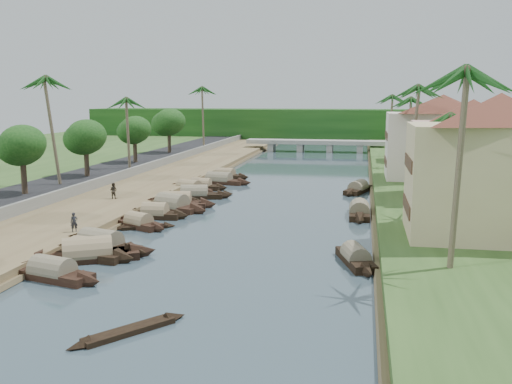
% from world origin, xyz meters
% --- Properties ---
extents(ground, '(220.00, 220.00, 0.00)m').
position_xyz_m(ground, '(0.00, 0.00, 0.00)').
color(ground, '#364851').
rests_on(ground, ground).
extents(left_bank, '(10.00, 180.00, 0.80)m').
position_xyz_m(left_bank, '(-16.00, 20.00, 0.40)').
color(left_bank, brown).
rests_on(left_bank, ground).
extents(right_bank, '(16.00, 180.00, 1.20)m').
position_xyz_m(right_bank, '(19.00, 20.00, 0.60)').
color(right_bank, '#2C491D').
rests_on(right_bank, ground).
extents(road, '(8.00, 180.00, 1.40)m').
position_xyz_m(road, '(-24.50, 20.00, 0.70)').
color(road, black).
rests_on(road, ground).
extents(retaining_wall, '(0.40, 180.00, 1.10)m').
position_xyz_m(retaining_wall, '(-20.20, 20.00, 1.35)').
color(retaining_wall, slate).
rests_on(retaining_wall, left_bank).
extents(treeline, '(120.00, 14.00, 8.00)m').
position_xyz_m(treeline, '(0.00, 100.00, 4.00)').
color(treeline, '#123B10').
rests_on(treeline, ground).
extents(bridge, '(28.00, 4.00, 2.40)m').
position_xyz_m(bridge, '(0.00, 72.00, 1.72)').
color(bridge, gray).
rests_on(bridge, ground).
extents(building_near, '(14.85, 14.85, 10.20)m').
position_xyz_m(building_near, '(18.99, -2.00, 6.38)').
color(building_near, '#CDBC89').
rests_on(building_near, right_bank).
extents(building_mid, '(14.11, 14.11, 9.70)m').
position_xyz_m(building_mid, '(19.99, 14.00, 6.13)').
color(building_mid, '#D19B93').
rests_on(building_mid, right_bank).
extents(building_far, '(15.59, 15.59, 10.20)m').
position_xyz_m(building_far, '(18.99, 28.00, 6.38)').
color(building_far, silver).
rests_on(building_far, right_bank).
extents(building_distant, '(12.62, 12.62, 9.20)m').
position_xyz_m(building_distant, '(19.99, 48.00, 5.88)').
color(building_distant, '#CDBC89').
rests_on(building_distant, right_bank).
extents(sampan_0, '(7.78, 3.42, 2.04)m').
position_xyz_m(sampan_0, '(-8.91, -13.50, 0.41)').
color(sampan_0, black).
rests_on(sampan_0, ground).
extents(sampan_1, '(7.60, 2.87, 2.21)m').
position_xyz_m(sampan_1, '(-8.80, -8.87, 0.42)').
color(sampan_1, black).
rests_on(sampan_1, ground).
extents(sampan_2, '(9.33, 6.30, 2.49)m').
position_xyz_m(sampan_2, '(-8.69, -9.35, 0.42)').
color(sampan_2, black).
rests_on(sampan_2, ground).
extents(sampan_3, '(8.93, 4.37, 2.35)m').
position_xyz_m(sampan_3, '(-8.98, -6.78, 0.42)').
color(sampan_3, black).
rests_on(sampan_3, ground).
extents(sampan_4, '(6.33, 4.07, 1.87)m').
position_xyz_m(sampan_4, '(-9.06, 0.69, 0.41)').
color(sampan_4, black).
rests_on(sampan_4, ground).
extents(sampan_5, '(6.67, 2.01, 2.13)m').
position_xyz_m(sampan_5, '(-9.11, 4.74, 0.41)').
color(sampan_5, black).
rests_on(sampan_5, ground).
extents(sampan_6, '(8.75, 4.85, 2.53)m').
position_xyz_m(sampan_6, '(-8.79, 8.60, 0.42)').
color(sampan_6, black).
rests_on(sampan_6, ground).
extents(sampan_7, '(6.80, 2.80, 1.83)m').
position_xyz_m(sampan_7, '(-9.70, 11.42, 0.40)').
color(sampan_7, black).
rests_on(sampan_7, ground).
extents(sampan_8, '(8.41, 3.60, 2.50)m').
position_xyz_m(sampan_8, '(-8.71, 9.94, 0.42)').
color(sampan_8, black).
rests_on(sampan_8, ground).
extents(sampan_9, '(8.79, 3.45, 2.19)m').
position_xyz_m(sampan_9, '(-8.56, 15.46, 0.41)').
color(sampan_9, black).
rests_on(sampan_9, ground).
extents(sampan_10, '(7.84, 4.78, 2.18)m').
position_xyz_m(sampan_10, '(-10.29, 19.12, 0.41)').
color(sampan_10, black).
rests_on(sampan_10, ground).
extents(sampan_11, '(6.84, 1.81, 1.99)m').
position_xyz_m(sampan_11, '(-9.51, 21.41, 0.41)').
color(sampan_11, black).
rests_on(sampan_11, ground).
extents(sampan_12, '(9.36, 3.38, 2.19)m').
position_xyz_m(sampan_12, '(-8.55, 26.48, 0.41)').
color(sampan_12, black).
rests_on(sampan_12, ground).
extents(sampan_13, '(7.48, 3.08, 2.03)m').
position_xyz_m(sampan_13, '(-8.94, 31.37, 0.41)').
color(sampan_13, black).
rests_on(sampan_13, ground).
extents(sampan_14, '(3.40, 7.38, 1.83)m').
position_xyz_m(sampan_14, '(9.42, -6.68, 0.40)').
color(sampan_14, black).
rests_on(sampan_14, ground).
extents(sampan_15, '(2.04, 8.29, 2.21)m').
position_xyz_m(sampan_15, '(9.53, 9.18, 0.42)').
color(sampan_15, black).
rests_on(sampan_15, ground).
extents(sampan_16, '(3.92, 8.25, 2.02)m').
position_xyz_m(sampan_16, '(9.24, 22.90, 0.41)').
color(sampan_16, black).
rests_on(sampan_16, ground).
extents(canoe_0, '(4.58, 5.55, 0.84)m').
position_xyz_m(canoe_0, '(-0.97, -20.29, 0.10)').
color(canoe_0, black).
rests_on(canoe_0, ground).
extents(canoe_1, '(5.16, 3.04, 0.86)m').
position_xyz_m(canoe_1, '(-8.47, 0.50, 0.10)').
color(canoe_1, black).
rests_on(canoe_1, ground).
extents(canoe_2, '(6.16, 2.14, 0.89)m').
position_xyz_m(canoe_2, '(-7.85, 17.94, 0.10)').
color(canoe_2, black).
rests_on(canoe_2, ground).
extents(palm_0, '(3.20, 3.20, 12.95)m').
position_xyz_m(palm_0, '(15.00, -10.52, 12.30)').
color(palm_0, '#75674E').
rests_on(palm_0, ground).
extents(palm_1, '(3.20, 3.20, 9.91)m').
position_xyz_m(palm_1, '(16.00, 4.40, 9.39)').
color(palm_1, '#75674E').
rests_on(palm_1, ground).
extents(palm_2, '(3.20, 3.20, 12.58)m').
position_xyz_m(palm_2, '(15.00, 22.34, 11.95)').
color(palm_2, '#75674E').
rests_on(palm_2, ground).
extents(palm_3, '(3.20, 3.20, 11.20)m').
position_xyz_m(palm_3, '(16.00, 39.22, 10.62)').
color(palm_3, '#75674E').
rests_on(palm_3, ground).
extents(palm_5, '(3.20, 3.20, 13.31)m').
position_xyz_m(palm_5, '(-24.00, 13.80, 12.87)').
color(palm_5, '#75674E').
rests_on(palm_5, ground).
extents(palm_6, '(3.20, 3.20, 10.96)m').
position_xyz_m(palm_6, '(-22.00, 29.17, 10.59)').
color(palm_6, '#75674E').
rests_on(palm_6, ground).
extents(palm_7, '(3.20, 3.20, 11.57)m').
position_xyz_m(palm_7, '(14.00, 53.86, 10.98)').
color(palm_7, '#75674E').
rests_on(palm_7, ground).
extents(palm_8, '(3.20, 3.20, 12.95)m').
position_xyz_m(palm_8, '(-20.50, 61.23, 12.50)').
color(palm_8, '#75674E').
rests_on(palm_8, ground).
extents(tree_2, '(4.54, 4.54, 6.76)m').
position_xyz_m(tree_2, '(-24.00, 7.36, 6.20)').
color(tree_2, '#4B392B').
rests_on(tree_2, ground).
extents(tree_3, '(4.83, 4.83, 6.76)m').
position_xyz_m(tree_3, '(-24.00, 20.75, 6.10)').
color(tree_3, '#4B392B').
rests_on(tree_3, ground).
extents(tree_4, '(4.61, 4.61, 6.66)m').
position_xyz_m(tree_4, '(-24.00, 36.11, 6.09)').
color(tree_4, '#4B392B').
rests_on(tree_4, ground).
extents(tree_5, '(5.33, 5.33, 7.46)m').
position_xyz_m(tree_5, '(-24.00, 51.51, 6.59)').
color(tree_5, '#4B392B').
rests_on(tree_5, ground).
extents(tree_6, '(4.40, 4.40, 7.33)m').
position_xyz_m(tree_6, '(24.00, 28.75, 6.61)').
color(tree_6, '#4B392B').
rests_on(tree_6, ground).
extents(person_near, '(0.66, 0.60, 1.52)m').
position_xyz_m(person_near, '(-12.08, -4.77, 1.56)').
color(person_near, '#23242A').
rests_on(person_near, left_bank).
extents(person_far, '(0.82, 0.66, 1.64)m').
position_xyz_m(person_far, '(-15.36, 9.49, 1.62)').
color(person_far, '#2F2921').
rests_on(person_far, left_bank).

